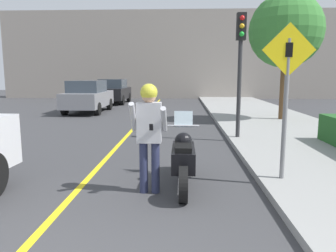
# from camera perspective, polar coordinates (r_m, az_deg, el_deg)

# --- Properties ---
(road_center_line) EXTENTS (0.12, 36.00, 0.01)m
(road_center_line) POSITION_cam_1_polar(r_m,az_deg,el_deg) (8.61, -9.70, -4.48)
(road_center_line) COLOR yellow
(road_center_line) RESTS_ON ground
(building_backdrop) EXTENTS (28.00, 1.20, 7.23)m
(building_backdrop) POSITION_cam_1_polar(r_m,az_deg,el_deg) (28.25, 0.08, 12.25)
(building_backdrop) COLOR gray
(building_backdrop) RESTS_ON ground
(motorcycle) EXTENTS (0.62, 2.23, 1.28)m
(motorcycle) POSITION_cam_1_polar(r_m,az_deg,el_deg) (5.92, 2.68, -5.64)
(motorcycle) COLOR black
(motorcycle) RESTS_ON ground
(person_biker) EXTENTS (0.59, 0.49, 1.84)m
(person_biker) POSITION_cam_1_polar(r_m,az_deg,el_deg) (5.40, -3.30, 0.00)
(person_biker) COLOR #282D4C
(person_biker) RESTS_ON ground
(crossing_sign) EXTENTS (0.91, 0.08, 2.71)m
(crossing_sign) POSITION_cam_1_polar(r_m,az_deg,el_deg) (6.05, 19.95, 6.38)
(crossing_sign) COLOR slate
(crossing_sign) RESTS_ON sidewalk_curb
(traffic_light) EXTENTS (0.26, 0.30, 3.58)m
(traffic_light) POSITION_cam_1_polar(r_m,az_deg,el_deg) (9.89, 12.50, 12.49)
(traffic_light) COLOR #2D2D30
(traffic_light) RESTS_ON sidewalk_curb
(street_tree) EXTENTS (2.98, 2.98, 5.11)m
(street_tree) POSITION_cam_1_polar(r_m,az_deg,el_deg) (14.61, 19.84, 15.33)
(street_tree) COLOR brown
(street_tree) RESTS_ON sidewalk_curb
(parked_car_grey) EXTENTS (1.88, 4.20, 1.68)m
(parked_car_grey) POSITION_cam_1_polar(r_m,az_deg,el_deg) (17.84, -13.75, 5.06)
(parked_car_grey) COLOR black
(parked_car_grey) RESTS_ON ground
(parked_car_black) EXTENTS (1.88, 4.20, 1.68)m
(parked_car_black) POSITION_cam_1_polar(r_m,az_deg,el_deg) (23.10, -9.46, 6.02)
(parked_car_black) COLOR black
(parked_car_black) RESTS_ON ground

